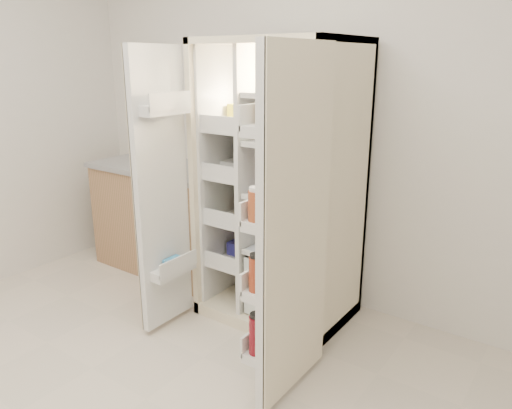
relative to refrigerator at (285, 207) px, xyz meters
The scene contains 5 objects.
wall_back 0.70m from the refrigerator, 101.47° to the left, with size 4.00×0.02×2.70m, color silver.
refrigerator is the anchor object (origin of this frame).
freezer_door 0.81m from the refrigerator, 130.43° to the right, with size 0.15×0.40×1.72m.
fridge_door 0.85m from the refrigerator, 56.10° to the right, with size 0.17×0.58×1.72m.
kitchen_counter 1.22m from the refrigerator, behind, with size 1.20×0.64×0.87m.
Camera 1 is at (1.68, -0.93, 1.68)m, focal length 34.00 mm.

